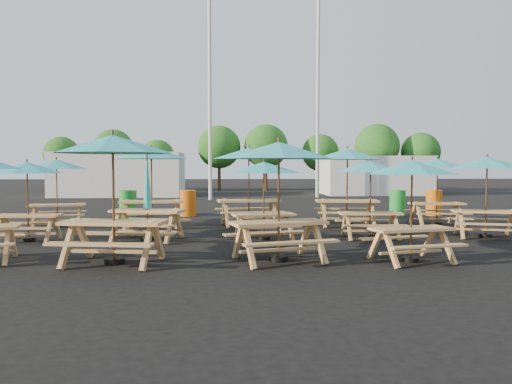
{
  "coord_description": "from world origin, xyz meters",
  "views": [
    {
      "loc": [
        -0.78,
        -14.49,
        1.94
      ],
      "look_at": [
        0.0,
        1.5,
        1.1
      ],
      "focal_mm": 35.0,
      "sensor_mm": 36.0,
      "label": 1
    }
  ],
  "objects_px": {
    "picnic_unit_4": "(147,203)",
    "picnic_unit_7": "(264,172)",
    "picnic_unit_14": "(437,167)",
    "picnic_unit_10": "(371,171)",
    "picnic_unit_11": "(347,158)",
    "waste_bin_2": "(188,203)",
    "waste_bin_4": "(434,203)",
    "picnic_unit_3": "(113,151)",
    "picnic_unit_1": "(27,172)",
    "picnic_unit_9": "(412,173)",
    "waste_bin_3": "(398,203)",
    "waste_bin_1": "(128,204)",
    "waste_bin_0": "(129,203)",
    "picnic_unit_8": "(249,158)",
    "picnic_unit_13": "(487,167)",
    "picnic_unit_5": "(151,158)",
    "picnic_unit_6": "(279,157)",
    "picnic_unit_2": "(56,168)"
  },
  "relations": [
    {
      "from": "waste_bin_1",
      "to": "picnic_unit_5",
      "type": "bearing_deg",
      "value": -66.72
    },
    {
      "from": "picnic_unit_14",
      "to": "waste_bin_1",
      "type": "xyz_separation_m",
      "value": [
        -10.69,
        3.2,
        -1.4
      ]
    },
    {
      "from": "picnic_unit_10",
      "to": "picnic_unit_11",
      "type": "bearing_deg",
      "value": 91.02
    },
    {
      "from": "picnic_unit_8",
      "to": "waste_bin_3",
      "type": "distance_m",
      "value": 6.88
    },
    {
      "from": "picnic_unit_4",
      "to": "picnic_unit_14",
      "type": "relative_size",
      "value": 1.09
    },
    {
      "from": "picnic_unit_14",
      "to": "picnic_unit_4",
      "type": "bearing_deg",
      "value": -160.97
    },
    {
      "from": "picnic_unit_1",
      "to": "waste_bin_4",
      "type": "distance_m",
      "value": 14.51
    },
    {
      "from": "waste_bin_1",
      "to": "picnic_unit_1",
      "type": "bearing_deg",
      "value": -101.6
    },
    {
      "from": "picnic_unit_1",
      "to": "picnic_unit_9",
      "type": "distance_m",
      "value": 9.41
    },
    {
      "from": "picnic_unit_1",
      "to": "waste_bin_2",
      "type": "relative_size",
      "value": 2.07
    },
    {
      "from": "picnic_unit_4",
      "to": "waste_bin_3",
      "type": "distance_m",
      "value": 10.59
    },
    {
      "from": "picnic_unit_1",
      "to": "picnic_unit_5",
      "type": "relative_size",
      "value": 0.81
    },
    {
      "from": "picnic_unit_2",
      "to": "picnic_unit_14",
      "type": "distance_m",
      "value": 12.26
    },
    {
      "from": "picnic_unit_10",
      "to": "waste_bin_3",
      "type": "xyz_separation_m",
      "value": [
        2.77,
        6.0,
        -1.31
      ]
    },
    {
      "from": "picnic_unit_2",
      "to": "waste_bin_0",
      "type": "bearing_deg",
      "value": 51.7
    },
    {
      "from": "picnic_unit_4",
      "to": "picnic_unit_13",
      "type": "bearing_deg",
      "value": 13.08
    },
    {
      "from": "picnic_unit_4",
      "to": "waste_bin_2",
      "type": "distance_m",
      "value": 6.3
    },
    {
      "from": "picnic_unit_7",
      "to": "waste_bin_2",
      "type": "height_order",
      "value": "picnic_unit_7"
    },
    {
      "from": "picnic_unit_1",
      "to": "picnic_unit_8",
      "type": "relative_size",
      "value": 0.78
    },
    {
      "from": "picnic_unit_3",
      "to": "picnic_unit_8",
      "type": "distance_m",
      "value": 6.8
    },
    {
      "from": "picnic_unit_7",
      "to": "waste_bin_3",
      "type": "xyz_separation_m",
      "value": [
        5.64,
        6.17,
        -1.29
      ]
    },
    {
      "from": "picnic_unit_4",
      "to": "waste_bin_0",
      "type": "xyz_separation_m",
      "value": [
        -1.78,
        6.33,
        -0.48
      ]
    },
    {
      "from": "picnic_unit_13",
      "to": "picnic_unit_9",
      "type": "bearing_deg",
      "value": -119.65
    },
    {
      "from": "picnic_unit_8",
      "to": "waste_bin_1",
      "type": "xyz_separation_m",
      "value": [
        -4.53,
        3.1,
        -1.71
      ]
    },
    {
      "from": "picnic_unit_14",
      "to": "waste_bin_3",
      "type": "bearing_deg",
      "value": 95.31
    },
    {
      "from": "picnic_unit_1",
      "to": "picnic_unit_14",
      "type": "height_order",
      "value": "picnic_unit_14"
    },
    {
      "from": "picnic_unit_14",
      "to": "waste_bin_1",
      "type": "bearing_deg",
      "value": 164.31
    },
    {
      "from": "picnic_unit_5",
      "to": "waste_bin_2",
      "type": "relative_size",
      "value": 2.54
    },
    {
      "from": "picnic_unit_11",
      "to": "waste_bin_1",
      "type": "distance_m",
      "value": 8.54
    },
    {
      "from": "picnic_unit_3",
      "to": "waste_bin_2",
      "type": "relative_size",
      "value": 2.66
    },
    {
      "from": "picnic_unit_11",
      "to": "waste_bin_4",
      "type": "relative_size",
      "value": 2.53
    },
    {
      "from": "picnic_unit_5",
      "to": "picnic_unit_14",
      "type": "relative_size",
      "value": 1.16
    },
    {
      "from": "picnic_unit_14",
      "to": "waste_bin_3",
      "type": "distance_m",
      "value": 3.46
    },
    {
      "from": "picnic_unit_9",
      "to": "picnic_unit_3",
      "type": "bearing_deg",
      "value": 166.1
    },
    {
      "from": "picnic_unit_3",
      "to": "waste_bin_0",
      "type": "xyz_separation_m",
      "value": [
        -1.65,
        9.49,
        -1.73
      ]
    },
    {
      "from": "picnic_unit_7",
      "to": "picnic_unit_3",
      "type": "bearing_deg",
      "value": -148.38
    },
    {
      "from": "picnic_unit_4",
      "to": "picnic_unit_11",
      "type": "relative_size",
      "value": 0.95
    },
    {
      "from": "picnic_unit_1",
      "to": "picnic_unit_2",
      "type": "relative_size",
      "value": 0.86
    },
    {
      "from": "picnic_unit_14",
      "to": "picnic_unit_13",
      "type": "bearing_deg",
      "value": -85.77
    },
    {
      "from": "waste_bin_2",
      "to": "picnic_unit_14",
      "type": "bearing_deg",
      "value": -21.75
    },
    {
      "from": "picnic_unit_9",
      "to": "waste_bin_3",
      "type": "distance_m",
      "value": 9.82
    },
    {
      "from": "picnic_unit_2",
      "to": "picnic_unit_6",
      "type": "distance_m",
      "value": 8.86
    },
    {
      "from": "picnic_unit_8",
      "to": "picnic_unit_10",
      "type": "relative_size",
      "value": 1.26
    },
    {
      "from": "picnic_unit_1",
      "to": "waste_bin_0",
      "type": "xyz_separation_m",
      "value": [
        1.26,
        6.38,
        -1.29
      ]
    },
    {
      "from": "waste_bin_4",
      "to": "picnic_unit_8",
      "type": "bearing_deg",
      "value": -157.91
    },
    {
      "from": "waste_bin_0",
      "to": "waste_bin_1",
      "type": "height_order",
      "value": "same"
    },
    {
      "from": "picnic_unit_1",
      "to": "waste_bin_4",
      "type": "xyz_separation_m",
      "value": [
        13.14,
        6.03,
        -1.29
      ]
    },
    {
      "from": "picnic_unit_6",
      "to": "waste_bin_0",
      "type": "distance_m",
      "value": 10.72
    },
    {
      "from": "picnic_unit_4",
      "to": "picnic_unit_7",
      "type": "xyz_separation_m",
      "value": [
        3.04,
        -0.11,
        0.81
      ]
    },
    {
      "from": "waste_bin_0",
      "to": "waste_bin_3",
      "type": "bearing_deg",
      "value": -1.5
    }
  ]
}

